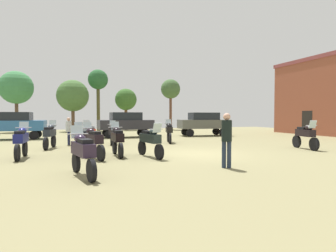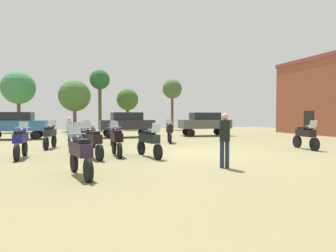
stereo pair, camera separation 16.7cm
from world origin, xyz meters
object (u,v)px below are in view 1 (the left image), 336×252
(motorcycle_12, at_px, (81,139))
(person_2, at_px, (69,129))
(car_1, at_px, (14,123))
(tree_6, at_px, (126,100))
(car_3, at_px, (204,122))
(motorcycle_5, at_px, (169,131))
(motorcycle_10, at_px, (50,135))
(motorcycle_7, at_px, (21,141))
(car_2, at_px, (126,123))
(motorcycle_1, at_px, (83,152))
(tree_2, at_px, (73,96))
(tree_1, at_px, (16,88))
(motorcycle_13, at_px, (150,140))
(motorcycle_3, at_px, (305,135))
(tree_3, at_px, (171,90))
(tree_5, at_px, (98,81))
(motorcycle_11, at_px, (117,139))
(motorcycle_4, at_px, (93,141))
(motorcycle_8, at_px, (112,133))
(person_1, at_px, (227,136))
(motorcycle_6, at_px, (89,134))

(motorcycle_12, height_order, person_2, person_2)
(car_1, distance_m, tree_6, 15.34)
(car_3, bearing_deg, person_2, 117.71)
(motorcycle_5, relative_size, motorcycle_10, 0.99)
(motorcycle_7, distance_m, car_2, 11.75)
(motorcycle_10, xyz_separation_m, car_3, (11.96, 6.08, 0.44))
(motorcycle_1, distance_m, tree_2, 25.34)
(motorcycle_10, relative_size, tree_1, 0.33)
(motorcycle_7, relative_size, tree_1, 0.34)
(motorcycle_13, relative_size, person_2, 1.35)
(motorcycle_12, height_order, tree_2, tree_2)
(car_1, bearing_deg, motorcycle_3, -123.75)
(motorcycle_7, bearing_deg, motorcycle_12, 8.45)
(person_2, distance_m, tree_3, 20.41)
(tree_5, bearing_deg, tree_2, -169.35)
(motorcycle_3, xyz_separation_m, person_2, (-11.63, 6.19, 0.22))
(tree_2, bearing_deg, motorcycle_11, -85.72)
(car_1, height_order, tree_1, tree_1)
(motorcycle_4, relative_size, tree_2, 0.38)
(motorcycle_11, bearing_deg, motorcycle_12, 150.69)
(motorcycle_1, bearing_deg, motorcycle_8, 64.38)
(tree_1, bearing_deg, tree_5, 0.95)
(motorcycle_8, xyz_separation_m, motorcycle_10, (-3.45, -1.26, 0.02))
(motorcycle_7, xyz_separation_m, car_2, (6.14, 10.01, 0.44))
(tree_2, bearing_deg, tree_5, 10.65)
(person_2, bearing_deg, motorcycle_13, -149.23)
(motorcycle_10, bearing_deg, tree_5, 88.42)
(motorcycle_11, xyz_separation_m, person_1, (3.00, -4.02, 0.35))
(motorcycle_12, bearing_deg, person_2, 88.99)
(car_1, bearing_deg, tree_6, -39.44)
(motorcycle_10, xyz_separation_m, car_2, (5.27, 6.58, 0.44))
(person_2, bearing_deg, tree_2, 2.19)
(tree_6, bearing_deg, motorcycle_7, -111.03)
(motorcycle_6, relative_size, tree_3, 0.34)
(motorcycle_3, xyz_separation_m, tree_6, (-5.11, 22.87, 2.91))
(tree_2, bearing_deg, car_2, -69.87)
(tree_2, relative_size, tree_5, 0.81)
(motorcycle_5, relative_size, motorcycle_7, 0.96)
(tree_5, xyz_separation_m, tree_6, (3.31, 0.42, -2.08))
(person_1, height_order, tree_6, tree_6)
(motorcycle_3, bearing_deg, tree_1, -42.68)
(motorcycle_6, distance_m, tree_6, 18.86)
(motorcycle_1, xyz_separation_m, motorcycle_13, (2.84, 3.06, 0.00))
(car_2, bearing_deg, motorcycle_1, 162.78)
(motorcycle_3, xyz_separation_m, motorcycle_7, (-13.43, 1.21, -0.00))
(motorcycle_6, xyz_separation_m, car_1, (-4.93, 6.78, 0.44))
(motorcycle_1, bearing_deg, motorcycle_13, 34.42)
(motorcycle_12, xyz_separation_m, tree_3, (11.50, 20.73, 4.26))
(car_2, distance_m, tree_1, 15.08)
(motorcycle_8, distance_m, motorcycle_13, 6.10)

